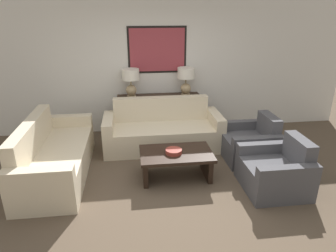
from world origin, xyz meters
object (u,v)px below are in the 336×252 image
Objects in this scene: couch_by_back_wall at (163,132)px; armchair_near_back_wall at (250,144)px; console_table at (159,114)px; table_lamp_left at (131,79)px; couch_by_side at (55,157)px; armchair_near_camera at (276,172)px; decorative_bowl at (174,151)px; table_lamp_right at (186,78)px; coffee_table at (176,159)px.

armchair_near_back_wall is (1.47, -0.66, -0.03)m from couch_by_back_wall.
console_table is 0.94m from table_lamp_left.
couch_by_back_wall is at bearing 24.51° from couch_by_side.
table_lamp_left is at bearing 130.89° from armchair_near_camera.
armchair_near_camera is (1.43, -0.46, -0.19)m from decorative_bowl.
console_table is 1.91× the size of armchair_near_back_wall.
console_table is 1.88m from decorative_bowl.
armchair_near_back_wall is (2.02, -1.36, -0.90)m from table_lamp_left.
decorative_bowl is 0.28× the size of armchair_near_back_wall.
table_lamp_right is 0.26× the size of couch_by_back_wall.
table_lamp_left is 2.59m from armchair_near_back_wall.
couch_by_side is at bearing 170.00° from coffee_table.
table_lamp_right is 0.63× the size of armchair_near_back_wall.
couch_by_back_wall and couch_by_side have the same top height.
coffee_table is at bearing -104.44° from table_lamp_right.
couch_by_side is 1.98× the size of coffee_table.
console_table is 1.54× the size of coffee_table.
decorative_bowl is at bearing -144.33° from coffee_table.
console_table is 0.70m from couch_by_back_wall.
table_lamp_left is 2.13m from coffee_table.
couch_by_back_wall reaches higher than console_table.
table_lamp_right is at bearing 75.56° from coffee_table.
armchair_near_back_wall is (0.91, -1.36, -0.90)m from table_lamp_right.
table_lamp_right reaches higher than coffee_table.
console_table is 0.78× the size of couch_by_side.
couch_by_back_wall is at bearing -90.00° from console_table.
table_lamp_left is 2.24× the size of decorative_bowl.
couch_by_side is at bearing -129.38° from table_lamp_left.
armchair_near_camera is at bearing -90.00° from armchair_near_back_wall.
armchair_near_back_wall is 1.00× the size of armchair_near_camera.
couch_by_back_wall is at bearing 155.66° from armchair_near_back_wall.
couch_by_side is (-1.80, -1.52, -0.10)m from console_table.
table_lamp_right is 0.63× the size of armchair_near_camera.
couch_by_back_wall is 1.19m from decorative_bowl.
armchair_near_back_wall is at bearing 2.74° from couch_by_side.
console_table is 0.94m from table_lamp_right.
coffee_table is at bearing -87.56° from console_table.
couch_by_back_wall is (0.55, -0.70, -0.86)m from table_lamp_left.
table_lamp_right is at bearing 111.36° from armchair_near_camera.
coffee_table is (0.08, -1.15, 0.01)m from couch_by_back_wall.
table_lamp_left is at bearing 128.54° from couch_by_back_wall.
table_lamp_left is 3.21m from armchair_near_camera.
table_lamp_left is at bearing 50.62° from couch_by_side.
couch_by_back_wall is at bearing 91.75° from decorative_bowl.
coffee_table is (0.63, -1.85, -0.86)m from table_lamp_left.
coffee_table is at bearing 35.67° from decorative_bowl.
table_lamp_left is 0.51× the size of coffee_table.
table_lamp_right is at bearing 32.79° from couch_by_side.
table_lamp_left reaches higher than coffee_table.
armchair_near_camera is at bearing -14.07° from couch_by_side.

